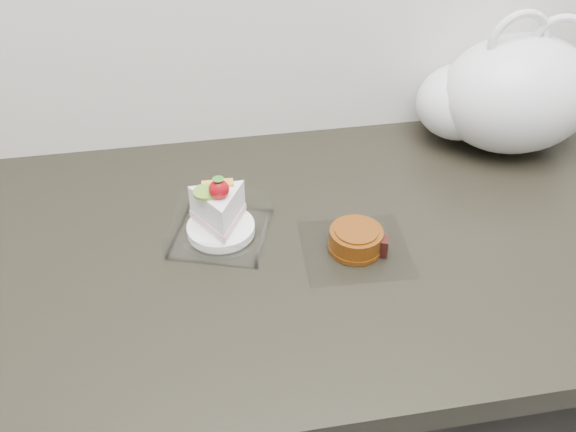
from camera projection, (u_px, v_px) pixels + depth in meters
The scene contains 4 objects.
counter at pixel (315, 413), 1.25m from camera, with size 2.04×0.64×0.90m.
cake_tray at pixel (220, 219), 0.96m from camera, with size 0.18×0.18×0.11m.
mooncake_wrap at pixel (357, 242), 0.94m from camera, with size 0.16×0.15×0.04m.
plastic_bag at pixel (506, 95), 1.11m from camera, with size 0.32×0.24×0.25m.
Camera 1 is at (-0.18, 0.97, 1.53)m, focal length 40.00 mm.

